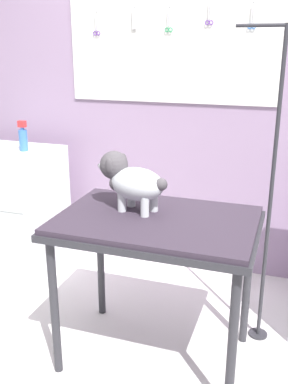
{
  "coord_description": "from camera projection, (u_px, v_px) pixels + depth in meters",
  "views": [
    {
      "loc": [
        0.69,
        -1.86,
        1.64
      ],
      "look_at": [
        0.01,
        0.12,
        0.95
      ],
      "focal_mm": 41.79,
      "sensor_mm": 36.0,
      "label": 1
    }
  ],
  "objects": [
    {
      "name": "ground",
      "position": [
        134.0,
        369.0,
        2.4
      ],
      "size": [
        4.4,
        4.0,
        0.04
      ],
      "primitive_type": "cube",
      "color": "silver"
    },
    {
      "name": "spray_bottle_tall",
      "position": [
        23.0,
        138.0,
        3.15
      ],
      "size": [
        0.06,
        0.06,
        0.21
      ],
      "color": "#3A70BE",
      "rests_on": "counter_left"
    },
    {
      "name": "grooming_table",
      "position": [
        156.0,
        232.0,
        2.26
      ],
      "size": [
        1.01,
        0.69,
        0.82
      ],
      "color": "#2D2D33",
      "rests_on": "ground"
    },
    {
      "name": "counter_left",
      "position": [
        6.0,
        209.0,
        3.37
      ],
      "size": [
        0.8,
        0.58,
        0.92
      ],
      "color": "white",
      "rests_on": "ground"
    },
    {
      "name": "grooming_arm",
      "position": [
        268.0,
        206.0,
        2.4
      ],
      "size": [
        0.3,
        0.11,
        1.74
      ],
      "color": "#2D2D33",
      "rests_on": "ground"
    },
    {
      "name": "dog",
      "position": [
        130.0,
        180.0,
        2.29
      ],
      "size": [
        0.41,
        0.25,
        0.3
      ],
      "color": "silver",
      "rests_on": "grooming_table"
    },
    {
      "name": "rear_wall_panel",
      "position": [
        195.0,
        114.0,
        3.18
      ],
      "size": [
        4.0,
        0.09,
        2.3
      ],
      "color": "#997E9E",
      "rests_on": "ground"
    }
  ]
}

